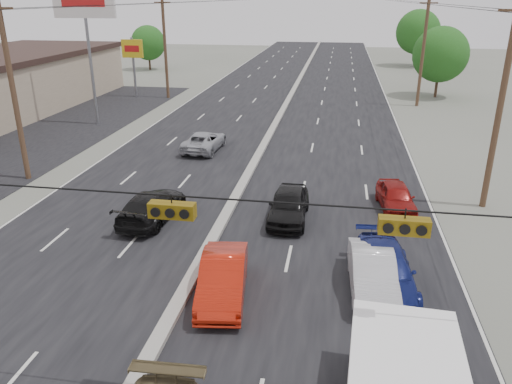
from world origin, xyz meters
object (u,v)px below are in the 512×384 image
queue_car_d (384,271)px  pole_sign_far (133,54)px  queue_car_b (372,273)px  oncoming_near (152,206)px  red_sedan (223,278)px  tree_left_far (148,43)px  queue_car_a (289,205)px  tree_right_mid (440,54)px  utility_pole_right_c (423,51)px  utility_pole_left_b (13,90)px  oncoming_far (204,141)px  pole_sign_billboard (85,10)px  utility_pole_left_c (165,47)px  tree_right_far (418,32)px  utility_pole_right_b (500,106)px  queue_car_e (396,197)px

queue_car_d → pole_sign_far: bearing=120.2°
queue_car_b → oncoming_near: queue_car_b is taller
red_sedan → queue_car_b: size_ratio=1.02×
tree_left_far → queue_car_a: 54.41m
tree_right_mid → queue_car_b: bearing=-102.3°
queue_car_b → queue_car_d: 0.50m
utility_pole_right_c → pole_sign_far: size_ratio=1.67×
utility_pole_left_b → oncoming_far: (8.63, 7.18, -4.46)m
oncoming_near → oncoming_far: bearing=-83.0°
pole_sign_billboard → oncoming_near: size_ratio=2.31×
utility_pole_left_b → utility_pole_left_c: same height
utility_pole_left_c → queue_car_b: 39.08m
pole_sign_billboard → tree_right_mid: (29.50, 17.00, -4.53)m
utility_pole_left_b → oncoming_near: (9.16, -4.30, -4.42)m
tree_right_far → utility_pole_left_b: bearing=-117.4°
utility_pole_right_c → oncoming_near: utility_pole_right_c is taller
utility_pole_right_b → queue_car_b: utility_pole_right_b is taller
red_sedan → queue_car_a: size_ratio=1.01×
pole_sign_far → pole_sign_billboard: bearing=-82.9°
queue_car_b → utility_pole_left_b: bearing=152.3°
queue_car_a → queue_car_b: size_ratio=1.01×
pole_sign_billboard → queue_car_e: size_ratio=2.84×
queue_car_e → oncoming_far: size_ratio=0.83×
tree_right_mid → oncoming_near: 39.07m
tree_right_far → red_sedan: 66.81m
utility_pole_right_b → pole_sign_far: (-28.50, 25.00, -0.70)m
utility_pole_left_b → oncoming_near: 11.04m
pole_sign_far → tree_right_mid: (31.00, 5.00, -0.07)m
queue_car_b → queue_car_d: queue_car_b is taller
utility_pole_left_b → queue_car_d: size_ratio=2.05×
red_sedan → queue_car_d: (5.60, 1.48, -0.02)m
utility_pole_left_c → pole_sign_billboard: pole_sign_billboard is taller
pole_sign_billboard → tree_right_mid: bearing=30.0°
pole_sign_far → tree_right_far: tree_right_far is taller
utility_pole_left_b → pole_sign_far: utility_pole_left_b is taller
utility_pole_right_c → queue_car_e: utility_pole_right_c is taller
tree_right_mid → utility_pole_right_b: bearing=-94.8°
queue_car_e → oncoming_near: bearing=-170.8°
pole_sign_far → oncoming_near: size_ratio=1.26×
utility_pole_right_c → queue_car_d: utility_pole_right_c is taller
utility_pole_left_b → tree_left_far: 46.01m
red_sedan → queue_car_a: bearing=69.1°
pole_sign_far → queue_car_e: pole_sign_far is taller
tree_right_far → red_sedan: tree_right_far is taller
oncoming_near → tree_right_far: bearing=-103.7°
tree_right_mid → tree_right_far: bearing=87.7°
utility_pole_left_c → tree_right_far: size_ratio=1.23×
pole_sign_billboard → oncoming_near: bearing=-57.2°
red_sedan → queue_car_e: size_ratio=1.14×
pole_sign_far → oncoming_far: size_ratio=1.29×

